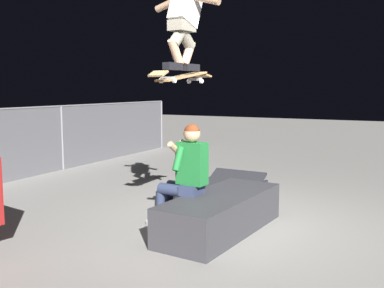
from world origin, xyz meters
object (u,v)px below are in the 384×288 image
at_px(ledge_box_main, 221,213).
at_px(kicker_ramp, 230,190).
at_px(skateboard, 182,77).
at_px(skater_airborne, 185,17).
at_px(person_sitting_on_ledge, 185,172).

bearing_deg(ledge_box_main, kicker_ramp, 18.83).
distance_m(skateboard, skater_airborne, 0.69).
xyz_separation_m(ledge_box_main, skater_airborne, (-0.08, 0.44, 2.29)).
height_order(person_sitting_on_ledge, kicker_ramp, person_sitting_on_ledge).
xyz_separation_m(skater_airborne, kicker_ramp, (1.87, 0.17, -2.45)).
height_order(person_sitting_on_ledge, skater_airborne, skater_airborne).
distance_m(skater_airborne, kicker_ramp, 3.08).
xyz_separation_m(person_sitting_on_ledge, kicker_ramp, (1.90, 0.19, -0.63)).
bearing_deg(kicker_ramp, ledge_box_main, -161.17).
bearing_deg(kicker_ramp, skateboard, -175.13).
xyz_separation_m(ledge_box_main, skateboard, (-0.14, 0.45, 1.61)).
relative_size(ledge_box_main, kicker_ramp, 1.92).
relative_size(ledge_box_main, skater_airborne, 1.70).
distance_m(person_sitting_on_ledge, kicker_ramp, 2.02).
relative_size(person_sitting_on_ledge, skateboard, 1.24).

